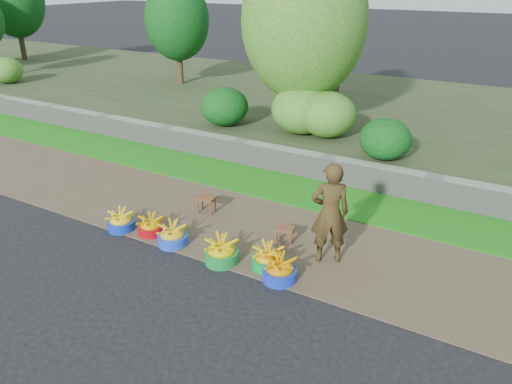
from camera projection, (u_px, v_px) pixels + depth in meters
The scene contains 15 objects.
ground_plane at pixel (221, 268), 7.67m from camera, with size 120.00×120.00×0.00m, color black.
dirt_shoulder at pixel (262, 234), 8.65m from camera, with size 80.00×2.50×0.02m, color brown.
grass_verge at pixel (311, 193), 10.22m from camera, with size 80.00×1.50×0.04m, color #1E7915.
retaining_wall at pixel (328, 169), 10.79m from camera, with size 80.00×0.35×0.55m, color gray.
earth_bank at pixel (393, 118), 14.66m from camera, with size 80.00×10.00×0.50m, color #354124.
vegetation at pixel (270, 34), 13.99m from camera, with size 34.83×7.25×4.50m.
basin_a at pixel (121, 221), 8.75m from camera, with size 0.48×0.48×0.35m.
basin_b at pixel (151, 226), 8.60m from camera, with size 0.46×0.46×0.34m.
basin_c at pixel (173, 236), 8.26m from camera, with size 0.50×0.50×0.37m.
basin_d at pixel (221, 252), 7.75m from camera, with size 0.54×0.54×0.40m.
basin_e at pixel (268, 259), 7.60m from camera, with size 0.50×0.50×0.37m.
basin_f at pixel (280, 270), 7.30m from camera, with size 0.51×0.51×0.38m.
stool_left at pixel (206, 200), 9.33m from camera, with size 0.39×0.32×0.31m.
stool_right at pixel (285, 231), 8.28m from camera, with size 0.35×0.30×0.27m.
vendor_woman at pixel (330, 213), 7.53m from camera, with size 0.59×0.39×1.62m, color black.
Camera 1 is at (3.79, -5.37, 4.16)m, focal length 35.00 mm.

